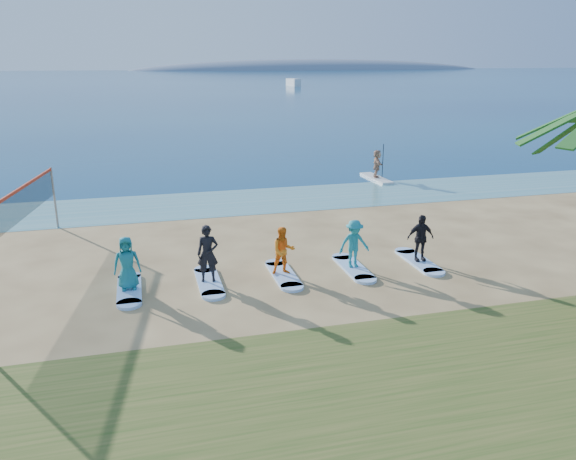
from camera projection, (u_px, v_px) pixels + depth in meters
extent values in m
plane|color=tan|center=(294.00, 283.00, 17.26)|extent=(600.00, 600.00, 0.00)
plane|color=teal|center=(236.00, 202.00, 26.96)|extent=(600.00, 600.00, 0.00)
plane|color=navy|center=(149.00, 81.00, 165.05)|extent=(600.00, 600.00, 0.00)
ellipsoid|color=slate|center=(315.00, 70.00, 317.63)|extent=(220.00, 56.00, 18.00)
cylinder|color=gray|center=(54.00, 198.00, 22.59)|extent=(0.09, 0.09, 2.50)
cube|color=black|center=(11.00, 211.00, 18.12)|extent=(1.41, 8.90, 1.00)
cube|color=red|center=(9.00, 196.00, 17.96)|extent=(1.44, 8.90, 0.10)
cube|color=silver|center=(376.00, 178.00, 31.99)|extent=(0.82, 3.03, 0.12)
imported|color=tan|center=(377.00, 164.00, 31.75)|extent=(0.86, 1.52, 1.56)
cube|color=silver|center=(293.00, 86.00, 135.52)|extent=(2.38, 5.62, 1.74)
cube|color=#A2C8FB|center=(129.00, 290.00, 16.68)|extent=(0.70, 2.20, 0.09)
imported|color=#1A737D|center=(127.00, 263.00, 16.43)|extent=(0.80, 0.54, 1.61)
cube|color=#A2C8FB|center=(209.00, 282.00, 17.26)|extent=(0.70, 2.20, 0.09)
imported|color=black|center=(208.00, 254.00, 16.99)|extent=(0.71, 0.53, 1.76)
cube|color=#A2C8FB|center=(283.00, 275.00, 17.84)|extent=(0.70, 2.20, 0.09)
imported|color=orange|center=(283.00, 251.00, 17.60)|extent=(0.76, 0.61, 1.53)
cube|color=#A2C8FB|center=(353.00, 268.00, 18.42)|extent=(0.70, 2.20, 0.09)
imported|color=teal|center=(354.00, 244.00, 18.17)|extent=(1.03, 0.61, 1.58)
cube|color=#A2C8FB|center=(419.00, 261.00, 19.00)|extent=(0.70, 2.20, 0.09)
imported|color=black|center=(420.00, 238.00, 18.75)|extent=(0.95, 0.44, 1.59)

